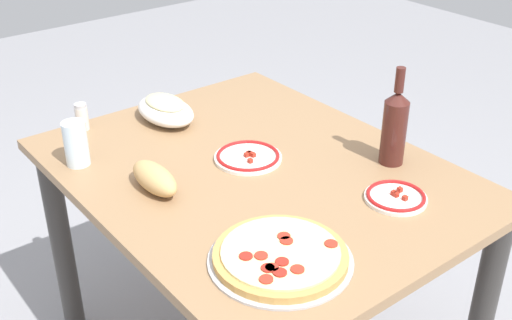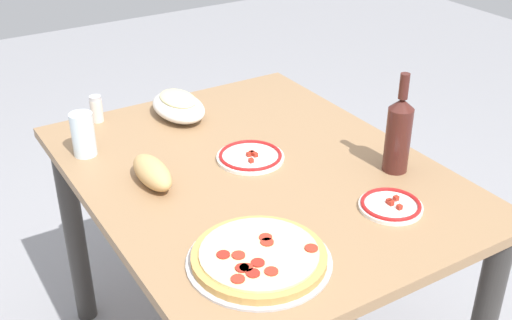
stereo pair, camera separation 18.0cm
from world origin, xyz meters
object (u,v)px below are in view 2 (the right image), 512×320
at_px(baked_pasta_dish, 178,105).
at_px(water_glass, 83,134).
at_px(wine_bottle, 399,133).
at_px(side_plate_near, 250,156).
at_px(spice_shaker, 96,109).
at_px(dining_table, 256,208).
at_px(pepperoni_pizza, 259,257).
at_px(bread_loaf, 152,172).
at_px(side_plate_far, 391,205).

relative_size(baked_pasta_dish, water_glass, 1.84).
height_order(baked_pasta_dish, wine_bottle, wine_bottle).
relative_size(water_glass, side_plate_near, 0.67).
bearing_deg(spice_shaker, side_plate_near, 31.06).
xyz_separation_m(dining_table, pepperoni_pizza, (0.36, -0.21, 0.14)).
bearing_deg(baked_pasta_dish, bread_loaf, -34.94).
relative_size(wine_bottle, side_plate_near, 1.46).
height_order(pepperoni_pizza, baked_pasta_dish, baked_pasta_dish).
bearing_deg(dining_table, pepperoni_pizza, -30.66).
distance_m(baked_pasta_dish, bread_loaf, 0.43).
relative_size(dining_table, spice_shaker, 13.66).
distance_m(baked_pasta_dish, water_glass, 0.36).
xyz_separation_m(water_glass, bread_loaf, (0.26, 0.10, -0.03)).
relative_size(baked_pasta_dish, bread_loaf, 1.29).
height_order(wine_bottle, water_glass, wine_bottle).
xyz_separation_m(water_glass, side_plate_near, (0.28, 0.40, -0.06)).
height_order(baked_pasta_dish, side_plate_near, baked_pasta_dish).
relative_size(baked_pasta_dish, side_plate_far, 1.47).
relative_size(pepperoni_pizza, bread_loaf, 1.77).
distance_m(water_glass, side_plate_near, 0.49).
bearing_deg(bread_loaf, side_plate_far, 47.33).
xyz_separation_m(dining_table, spice_shaker, (-0.54, -0.27, 0.17)).
xyz_separation_m(dining_table, side_plate_near, (-0.06, 0.02, 0.14)).
distance_m(wine_bottle, water_glass, 0.89).
bearing_deg(wine_bottle, spice_shaker, -141.01).
bearing_deg(baked_pasta_dish, pepperoni_pizza, -12.96).
xyz_separation_m(baked_pasta_dish, bread_loaf, (0.35, -0.25, -0.01)).
bearing_deg(wine_bottle, side_plate_far, -44.85).
relative_size(dining_table, pepperoni_pizza, 3.61).
distance_m(dining_table, bread_loaf, 0.33).
height_order(baked_pasta_dish, side_plate_far, baked_pasta_dish).
bearing_deg(spice_shaker, dining_table, 26.69).
distance_m(dining_table, pepperoni_pizza, 0.44).
xyz_separation_m(bread_loaf, spice_shaker, (-0.46, 0.01, 0.01)).
distance_m(pepperoni_pizza, side_plate_far, 0.40).
distance_m(side_plate_near, side_plate_far, 0.44).
relative_size(side_plate_near, bread_loaf, 1.05).
bearing_deg(wine_bottle, baked_pasta_dish, -150.23).
relative_size(side_plate_near, side_plate_far, 1.21).
xyz_separation_m(side_plate_near, spice_shaker, (-0.48, -0.29, 0.03)).
xyz_separation_m(wine_bottle, side_plate_near, (-0.26, -0.31, -0.11)).
height_order(pepperoni_pizza, side_plate_near, pepperoni_pizza).
height_order(pepperoni_pizza, water_glass, water_glass).
relative_size(dining_table, side_plate_near, 6.06).
relative_size(wine_bottle, side_plate_far, 1.76).
relative_size(wine_bottle, bread_loaf, 1.54).
bearing_deg(dining_table, spice_shaker, -153.31).
height_order(water_glass, spice_shaker, water_glass).
bearing_deg(water_glass, spice_shaker, 151.86).
distance_m(wine_bottle, side_plate_near, 0.42).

